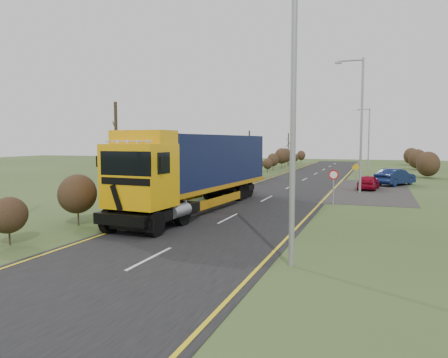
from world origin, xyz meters
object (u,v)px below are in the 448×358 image
lorry (198,166)px  car_blue_sedan (395,177)px  streetlight_near (290,114)px  car_red_hatchback (368,182)px  speed_sign (333,181)px

lorry → car_blue_sedan: (11.05, 18.41, -1.75)m
streetlight_near → lorry: bearing=126.8°
car_red_hatchback → streetlight_near: 24.01m
lorry → speed_sign: size_ratio=7.36×
streetlight_near → speed_sign: 14.30m
lorry → streetlight_near: (7.05, -9.41, 2.27)m
lorry → car_red_hatchback: (8.90, 14.16, -1.88)m
lorry → streetlight_near: bearing=-48.6°
lorry → speed_sign: 8.45m
car_blue_sedan → streetlight_near: size_ratio=0.52×
lorry → streetlight_near: 11.97m
car_blue_sedan → speed_sign: speed_sign is taller
car_red_hatchback → speed_sign: (-1.83, -9.65, 0.89)m
car_blue_sedan → lorry: bearing=90.1°
car_blue_sedan → speed_sign: (-3.98, -13.89, 0.76)m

